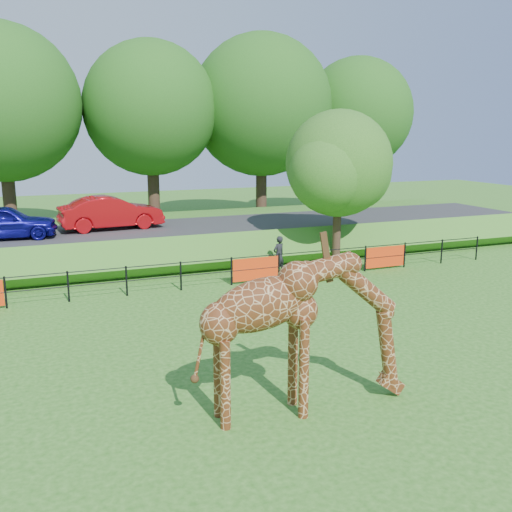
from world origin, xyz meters
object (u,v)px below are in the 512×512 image
at_px(car_blue, 4,222).
at_px(visitor, 279,255).
at_px(giraffe, 305,334).
at_px(tree_east, 340,168).
at_px(car_red, 111,213).

distance_m(car_blue, visitor, 11.52).
distance_m(giraffe, car_blue, 16.79).
height_order(car_blue, tree_east, tree_east).
xyz_separation_m(car_red, tree_east, (9.16, -4.78, 2.10)).
xyz_separation_m(car_blue, car_red, (4.51, 0.90, 0.05)).
distance_m(giraffe, car_red, 16.61).
bearing_deg(car_red, giraffe, -179.81).
height_order(giraffe, tree_east, tree_east).
bearing_deg(car_blue, car_red, -74.77).
xyz_separation_m(giraffe, car_red, (-1.63, 16.53, 0.49)).
relative_size(giraffe, car_blue, 1.13).
bearing_deg(car_red, car_blue, 95.89).
xyz_separation_m(car_blue, tree_east, (13.67, -3.88, 2.15)).
height_order(car_blue, car_red, car_red).
relative_size(visitor, tree_east, 0.23).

